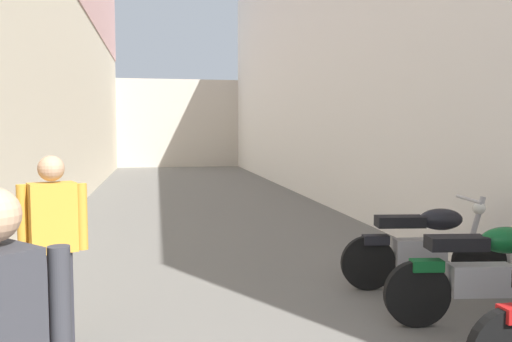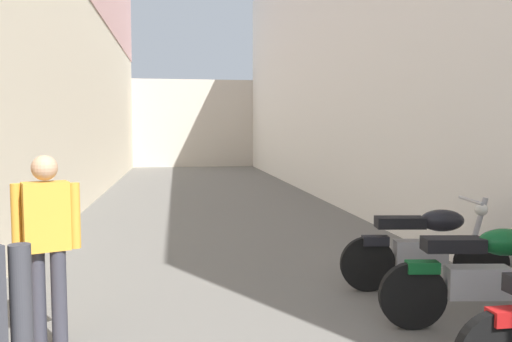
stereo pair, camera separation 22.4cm
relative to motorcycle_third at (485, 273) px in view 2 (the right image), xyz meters
The scene contains 7 objects.
ground_plane 6.74m from the motorcycle_third, 106.23° to the left, with size 40.74×40.74×0.00m, color #66635E.
building_left 10.48m from the motorcycle_third, 120.15° to the left, with size 0.45×24.74×8.66m.
building_right 9.17m from the motorcycle_third, 82.32° to the left, with size 0.45×24.74×7.76m.
building_far_end 21.96m from the motorcycle_third, 94.92° to the left, with size 8.64×2.00×4.11m, color beige.
motorcycle_third is the anchor object (origin of this frame).
motorcycle_fourth 1.11m from the motorcycle_third, 90.00° to the left, with size 1.84×0.58×1.04m.
pedestrian_mid_alley 3.73m from the motorcycle_third, behind, with size 0.52×0.31×1.57m.
Camera 2 is at (-0.80, -0.30, 1.77)m, focal length 36.99 mm.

